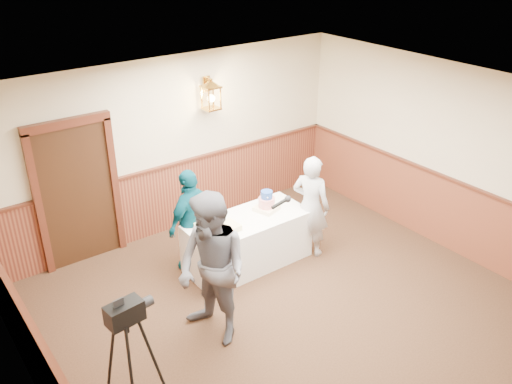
# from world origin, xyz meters

# --- Properties ---
(ground) EXTENTS (7.00, 7.00, 0.00)m
(ground) POSITION_xyz_m (0.00, 0.00, 0.00)
(ground) COLOR #321E13
(ground) RESTS_ON ground
(room_shell) EXTENTS (6.02, 7.02, 2.81)m
(room_shell) POSITION_xyz_m (-0.05, 0.45, 1.52)
(room_shell) COLOR #C0AE90
(room_shell) RESTS_ON ground
(display_table) EXTENTS (1.80, 0.80, 0.75)m
(display_table) POSITION_xyz_m (0.25, 1.90, 0.38)
(display_table) COLOR white
(display_table) RESTS_ON ground
(tiered_cake) EXTENTS (0.37, 0.37, 0.31)m
(tiered_cake) POSITION_xyz_m (0.62, 1.94, 0.87)
(tiered_cake) COLOR #F9E4BA
(tiered_cake) RESTS_ON display_table
(sheet_cake_yellow) EXTENTS (0.39, 0.31, 0.08)m
(sheet_cake_yellow) POSITION_xyz_m (-0.19, 1.81, 0.79)
(sheet_cake_yellow) COLOR #DCD683
(sheet_cake_yellow) RESTS_ON display_table
(sheet_cake_green) EXTENTS (0.30, 0.26, 0.06)m
(sheet_cake_green) POSITION_xyz_m (-0.38, 2.04, 0.78)
(sheet_cake_green) COLOR #B7EFA9
(sheet_cake_green) RESTS_ON display_table
(interviewer) EXTENTS (1.60, 1.03, 1.90)m
(interviewer) POSITION_xyz_m (-0.98, 0.87, 0.95)
(interviewer) COLOR #55565F
(interviewer) RESTS_ON ground
(baker) EXTENTS (0.59, 0.68, 1.57)m
(baker) POSITION_xyz_m (1.18, 1.60, 0.79)
(baker) COLOR #A3A4A9
(baker) RESTS_ON ground
(assistant_p) EXTENTS (0.98, 0.67, 1.54)m
(assistant_p) POSITION_xyz_m (-0.43, 2.30, 0.77)
(assistant_p) COLOR #074354
(assistant_p) RESTS_ON ground
(tv_camera_rig) EXTENTS (0.55, 0.51, 1.41)m
(tv_camera_rig) POSITION_xyz_m (-2.26, 0.34, 0.63)
(tv_camera_rig) COLOR black
(tv_camera_rig) RESTS_ON ground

